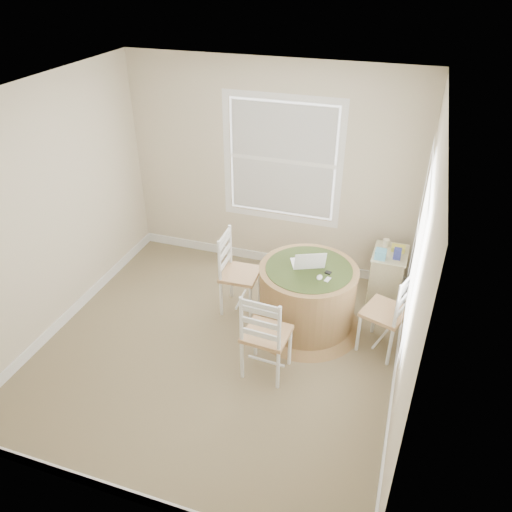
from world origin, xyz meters
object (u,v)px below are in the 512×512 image
(chair_right, at_px, (385,311))
(corner_chest, at_px, (387,278))
(chair_near, at_px, (267,333))
(round_table, at_px, (307,295))
(chair_left, at_px, (240,274))
(laptop, at_px, (308,263))

(chair_right, height_order, corner_chest, chair_right)
(chair_near, height_order, corner_chest, chair_near)
(round_table, xyz_separation_m, chair_left, (-0.79, 0.06, 0.07))
(chair_left, distance_m, laptop, 0.82)
(round_table, relative_size, laptop, 2.96)
(laptop, bearing_deg, round_table, 91.67)
(laptop, bearing_deg, chair_near, 54.19)
(round_table, xyz_separation_m, chair_near, (-0.21, -0.81, 0.07))
(chair_left, xyz_separation_m, laptop, (0.76, -0.01, 0.30))
(chair_right, relative_size, laptop, 2.29)
(laptop, xyz_separation_m, corner_chest, (0.81, 0.65, -0.44))
(chair_left, height_order, chair_near, same)
(chair_right, height_order, laptop, laptop)
(round_table, distance_m, chair_right, 0.84)
(round_table, relative_size, chair_right, 1.29)
(round_table, xyz_separation_m, chair_right, (0.83, -0.12, 0.07))
(round_table, bearing_deg, chair_right, 5.92)
(round_table, bearing_deg, laptop, 130.01)
(chair_left, xyz_separation_m, corner_chest, (1.57, 0.65, -0.14))
(laptop, relative_size, corner_chest, 0.61)
(corner_chest, bearing_deg, chair_left, -156.25)
(chair_left, distance_m, corner_chest, 1.70)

